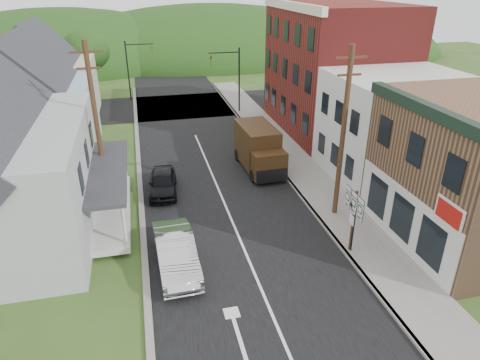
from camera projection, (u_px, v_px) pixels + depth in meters
ground at (252, 267)px, 19.17m from camera, size 120.00×120.00×0.00m
road at (213, 176)px, 27.93m from camera, size 9.00×90.00×0.02m
cross_road at (183, 106)px, 42.83m from camera, size 60.00×9.00×0.02m
sidewalk_right at (309, 178)px, 27.38m from camera, size 2.80×55.00×0.15m
curb_right at (289, 181)px, 27.10m from camera, size 0.20×55.00×0.15m
curb_left at (141, 197)px, 25.18m from camera, size 0.30×55.00×0.12m
storefront_white at (396, 127)px, 26.70m from camera, size 8.00×7.00×6.50m
storefront_red at (334, 70)px, 34.27m from camera, size 8.00×12.00×10.00m
house_blue at (40, 103)px, 30.16m from camera, size 7.14×8.16×7.28m
house_cream at (52, 77)px, 37.95m from camera, size 7.14×8.16×7.28m
utility_pole_right at (343, 134)px, 21.39m from camera, size 1.60×0.26×9.00m
utility_pole_left at (97, 124)px, 22.80m from camera, size 1.60×0.26×9.00m
traffic_signal_right at (232, 73)px, 39.04m from camera, size 2.87×0.20×6.00m
traffic_signal_left at (134, 63)px, 43.37m from camera, size 2.87×0.20×6.00m
tree_left_d at (85, 51)px, 43.22m from camera, size 4.80×4.80×6.94m
forested_ridge at (162, 58)px, 67.38m from camera, size 90.00×30.00×16.00m
silver_sedan at (176, 253)px, 18.82m from camera, size 1.84×4.83×1.57m
dark_sedan at (163, 183)px, 25.46m from camera, size 1.94×4.09×1.35m
delivery_van at (259, 149)px, 28.24m from camera, size 2.35×5.29×2.91m
route_sign_cluster at (353, 213)px, 19.31m from camera, size 0.16×1.76×3.08m
warning_sign at (354, 219)px, 19.35m from camera, size 0.20×0.73×2.72m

